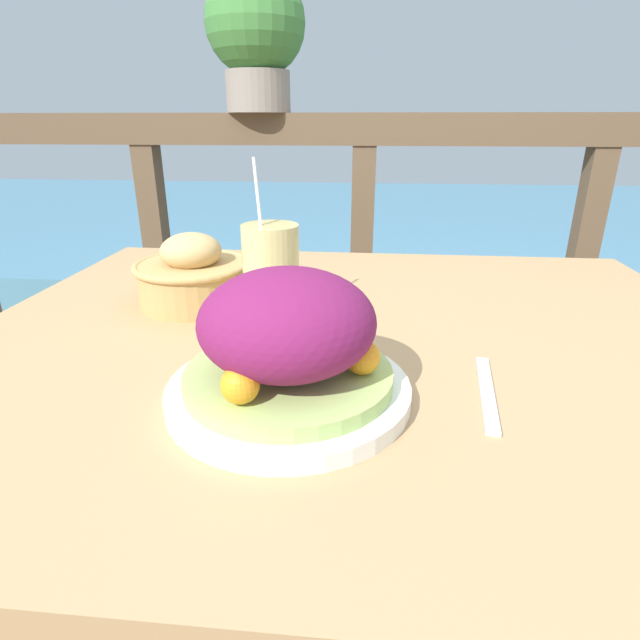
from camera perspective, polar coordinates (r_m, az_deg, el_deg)
patio_table at (r=0.81m, az=3.58°, el=-7.08°), size 1.20×0.99×0.77m
railing_fence at (r=1.61m, az=4.84°, el=10.20°), size 2.80×0.08×1.09m
sea_backdrop at (r=4.17m, az=5.23°, el=9.61°), size 12.00×4.00×0.39m
salad_plate at (r=0.56m, az=-3.69°, el=-2.97°), size 0.28×0.28×0.16m
drink_glass at (r=0.79m, az=-5.57°, el=5.18°), size 0.09×0.09×0.25m
bread_basket at (r=0.90m, az=-14.28°, el=4.97°), size 0.20×0.20×0.13m
potted_plant at (r=1.63m, az=-7.35°, el=29.74°), size 0.28×0.28×0.38m
knife at (r=0.63m, az=18.53°, el=-7.78°), size 0.04×0.18×0.00m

